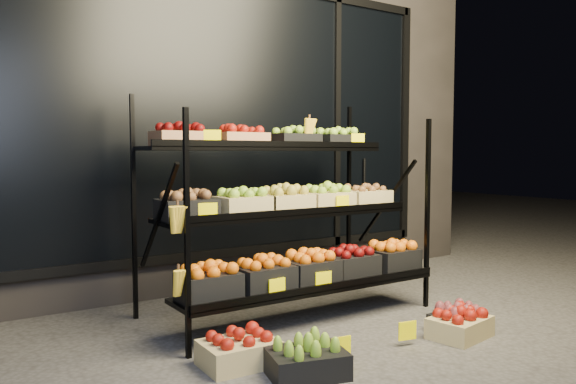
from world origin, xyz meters
TOP-DOWN VIEW (x-y plane):
  - ground at (0.00, 0.00)m, footprint 24.00×24.00m
  - building at (0.00, 2.59)m, footprint 6.00×2.08m
  - display_rack at (-0.01, 0.60)m, footprint 2.18×1.02m
  - tag_floor_a at (-0.32, -0.40)m, footprint 0.13×0.01m
  - tag_floor_b at (0.23, -0.40)m, footprint 0.13×0.01m
  - floor_crate_left at (-0.83, -0.09)m, footprint 0.44×0.33m
  - floor_crate_midleft at (-0.59, -0.44)m, footprint 0.49×0.41m
  - floor_crate_midright at (0.64, -0.47)m, footprint 0.45×0.36m
  - floor_crate_right at (0.74, -0.38)m, footprint 0.35×0.26m

SIDE VIEW (x-z plane):
  - ground at x=0.00m, z-range 0.00..0.00m
  - tag_floor_a at x=-0.32m, z-range 0.00..0.12m
  - tag_floor_b at x=0.23m, z-range 0.00..0.12m
  - floor_crate_right at x=0.74m, z-range -0.01..0.18m
  - floor_crate_midright at x=0.64m, z-range -0.01..0.20m
  - floor_crate_midleft at x=-0.59m, z-range -0.01..0.20m
  - floor_crate_left at x=-0.83m, z-range -0.01..0.21m
  - display_rack at x=-0.01m, z-range -0.04..1.62m
  - building at x=0.00m, z-range 0.00..3.50m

